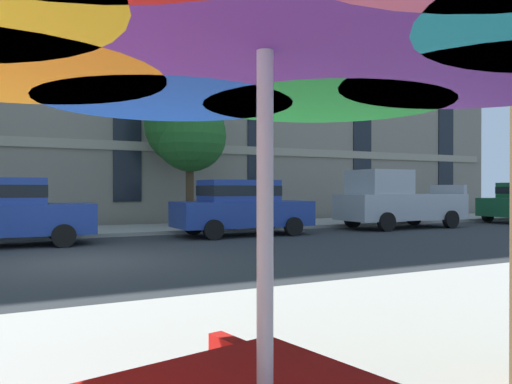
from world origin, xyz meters
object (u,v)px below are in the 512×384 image
Objects in this scene: sedan_blue at (2,210)px; street_tree_middle at (187,130)px; sedan_blue_midblock at (241,206)px; pickup_silver at (397,201)px.

street_tree_middle reaches higher than sedan_blue.
street_tree_middle reaches higher than sedan_blue_midblock.
pickup_silver is (6.53, 0.00, 0.08)m from sedan_blue_midblock.
sedan_blue is 1.00× the size of sedan_blue_midblock.
sedan_blue_midblock is at bearing -79.28° from street_tree_middle.
sedan_blue_midblock is at bearing 0.00° from sedan_blue.
sedan_blue_midblock is at bearing -180.00° from pickup_silver.
sedan_blue is 6.83m from sedan_blue_midblock.
sedan_blue is 0.81× the size of street_tree_middle.
pickup_silver reaches higher than sedan_blue.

